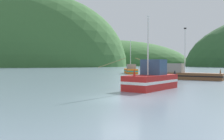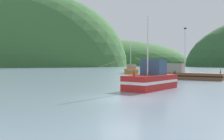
{
  "view_description": "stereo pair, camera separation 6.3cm",
  "coord_description": "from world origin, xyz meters",
  "px_view_note": "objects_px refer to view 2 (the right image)",
  "views": [
    {
      "loc": [
        1.97,
        -16.69,
        2.38
      ],
      "look_at": [
        -3.42,
        18.81,
        1.4
      ],
      "focal_mm": 40.68,
      "sensor_mm": 36.0,
      "label": 1
    },
    {
      "loc": [
        2.03,
        -16.68,
        2.38
      ],
      "look_at": [
        -3.42,
        18.81,
        1.4
      ],
      "focal_mm": 40.68,
      "sensor_mm": 36.0,
      "label": 2
    }
  ],
  "objects_px": {
    "fishing_boat_red": "(151,80)",
    "channel_buoy": "(175,78)",
    "fishing_boat_orange": "(131,70)",
    "fishing_boat_brown": "(183,74)"
  },
  "relations": [
    {
      "from": "fishing_boat_orange",
      "to": "fishing_boat_red",
      "type": "height_order",
      "value": "fishing_boat_orange"
    },
    {
      "from": "fishing_boat_orange",
      "to": "channel_buoy",
      "type": "height_order",
      "value": "fishing_boat_orange"
    },
    {
      "from": "fishing_boat_orange",
      "to": "fishing_boat_red",
      "type": "bearing_deg",
      "value": 175.81
    },
    {
      "from": "fishing_boat_red",
      "to": "channel_buoy",
      "type": "distance_m",
      "value": 7.75
    },
    {
      "from": "fishing_boat_orange",
      "to": "channel_buoy",
      "type": "bearing_deg",
      "value": -176.79
    },
    {
      "from": "fishing_boat_orange",
      "to": "channel_buoy",
      "type": "xyz_separation_m",
      "value": [
        7.3,
        -27.49,
        -0.09
      ]
    },
    {
      "from": "fishing_boat_brown",
      "to": "fishing_boat_red",
      "type": "xyz_separation_m",
      "value": [
        -4.67,
        -14.86,
        0.15
      ]
    },
    {
      "from": "fishing_boat_red",
      "to": "fishing_boat_orange",
      "type": "bearing_deg",
      "value": -143.51
    },
    {
      "from": "fishing_boat_brown",
      "to": "channel_buoy",
      "type": "height_order",
      "value": "fishing_boat_brown"
    },
    {
      "from": "fishing_boat_red",
      "to": "fishing_boat_brown",
      "type": "bearing_deg",
      "value": -168.42
    }
  ]
}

